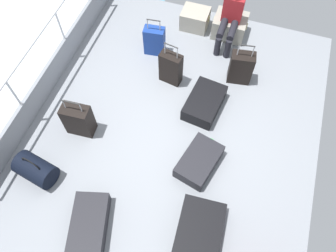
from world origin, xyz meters
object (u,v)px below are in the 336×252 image
Objects in this scene: cargo_crate_0 at (195,19)px; duffel_bag at (36,170)px; suitcase_2 at (204,103)px; suitcase_3 at (78,120)px; cargo_crate_1 at (230,26)px; suitcase_7 at (89,224)px; suitcase_0 at (154,41)px; suitcase_5 at (171,68)px; suitcase_8 at (199,161)px; suitcase_6 at (241,68)px; suitcase_4 at (199,230)px; passenger_seated at (231,16)px.

cargo_crate_0 is 3.81m from duffel_bag.
suitcase_3 is at bearing -149.54° from suitcase_2.
cargo_crate_1 is (0.65, 0.01, 0.01)m from cargo_crate_0.
cargo_crate_1 reaches higher than suitcase_7.
cargo_crate_1 is 1.43m from suitcase_0.
suitcase_8 is at bearing -57.37° from suitcase_5.
suitcase_8 is (1.88, -0.01, -0.17)m from suitcase_3.
cargo_crate_1 is at bearing 93.95° from suitcase_8.
suitcase_6 reaches higher than cargo_crate_0.
suitcase_3 is (-0.54, -1.87, 0.02)m from suitcase_0.
suitcase_4 is (1.61, -2.82, -0.16)m from suitcase_0.
duffel_bag is (-1.27, -2.23, -0.13)m from suitcase_5.
suitcase_6 reaches higher than suitcase_3.
suitcase_0 is (-1.15, -0.85, 0.08)m from cargo_crate_1.
suitcase_6 is 0.93× the size of suitcase_7.
duffel_bag is at bearing -119.57° from suitcase_5.
cargo_crate_0 is 0.64× the size of suitcase_2.
duffel_bag is (-1.30, -3.58, 0.00)m from cargo_crate_0.
suitcase_4 is at bearing -88.71° from suitcase_6.
suitcase_0 is at bearing 132.03° from suitcase_5.
suitcase_6 reaches higher than suitcase_2.
suitcase_4 is (0.46, -3.48, -0.46)m from passenger_seated.
cargo_crate_1 is 0.83× the size of suitcase_0.
cargo_crate_0 is 1.36m from suitcase_5.
suitcase_7 is at bearing -23.50° from duffel_bag.
suitcase_6 is at bearing -68.18° from cargo_crate_1.
cargo_crate_0 reaches higher than suitcase_8.
cargo_crate_0 is at bearing 136.94° from suitcase_6.
suitcase_2 is 0.98× the size of suitcase_4.
passenger_seated reaches higher than cargo_crate_1.
suitcase_5 reaches higher than suitcase_2.
duffel_bag is at bearing -132.03° from suitcase_6.
suitcase_2 is at bearing 103.38° from suitcase_4.
suitcase_5 is (1.00, 1.36, 0.02)m from suitcase_3.
suitcase_6 is (-0.06, 2.67, 0.19)m from suitcase_4.
suitcase_7 is at bearing -165.00° from suitcase_4.
duffel_bag reaches higher than suitcase_7.
cargo_crate_0 is 0.84× the size of duffel_bag.
passenger_seated is 1.43× the size of suitcase_3.
suitcase_0 is at bearing 73.97° from suitcase_3.
passenger_seated reaches higher than suitcase_7.
suitcase_6 is at bearing 47.97° from duffel_bag.
suitcase_7 is 1.11m from duffel_bag.
suitcase_0 is (-0.50, -0.84, 0.09)m from cargo_crate_0.
passenger_seated reaches higher than suitcase_6.
suitcase_8 is (-0.27, 0.94, 0.00)m from suitcase_4.
suitcase_2 is 1.96m from suitcase_3.
suitcase_7 is (0.75, -1.32, -0.17)m from suitcase_3.
suitcase_6 is at bearing -63.87° from passenger_seated.
duffel_bag is at bearing -157.89° from suitcase_8.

